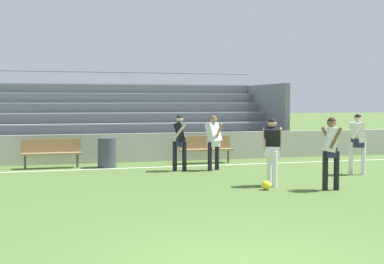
{
  "coord_description": "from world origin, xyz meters",
  "views": [
    {
      "loc": [
        -2.4,
        -6.22,
        2.06
      ],
      "look_at": [
        1.37,
        7.12,
        1.27
      ],
      "focal_mm": 50.56,
      "sensor_mm": 36.0,
      "label": 1
    }
  ],
  "objects_px": {
    "trash_bin": "(107,153)",
    "player_white_pressing_high": "(358,139)",
    "player_white_deep_cover": "(214,138)",
    "bench_centre_sideline": "(51,150)",
    "player_white_dropping_back": "(331,147)",
    "soccer_ball": "(266,185)",
    "bleacher_stand": "(42,117)",
    "bench_far_right": "(205,147)",
    "player_dark_wide_right": "(180,138)",
    "player_dark_on_ball": "(272,146)"
  },
  "relations": [
    {
      "from": "trash_bin",
      "to": "player_white_pressing_high",
      "type": "relative_size",
      "value": 0.54
    },
    {
      "from": "trash_bin",
      "to": "player_white_deep_cover",
      "type": "bearing_deg",
      "value": -28.03
    },
    {
      "from": "bench_centre_sideline",
      "to": "player_white_dropping_back",
      "type": "height_order",
      "value": "player_white_dropping_back"
    },
    {
      "from": "player_white_pressing_high",
      "to": "soccer_ball",
      "type": "distance_m",
      "value": 4.03
    },
    {
      "from": "bench_centre_sideline",
      "to": "player_white_deep_cover",
      "type": "bearing_deg",
      "value": -22.27
    },
    {
      "from": "bleacher_stand",
      "to": "bench_far_right",
      "type": "relative_size",
      "value": 10.21
    },
    {
      "from": "bench_far_right",
      "to": "player_white_pressing_high",
      "type": "height_order",
      "value": "player_white_pressing_high"
    },
    {
      "from": "bleacher_stand",
      "to": "player_dark_wide_right",
      "type": "xyz_separation_m",
      "value": [
        3.88,
        -5.69,
        -0.47
      ]
    },
    {
      "from": "bleacher_stand",
      "to": "bench_far_right",
      "type": "xyz_separation_m",
      "value": [
        5.23,
        -3.93,
        -0.91
      ]
    },
    {
      "from": "bench_far_right",
      "to": "player_white_dropping_back",
      "type": "height_order",
      "value": "player_white_dropping_back"
    },
    {
      "from": "bench_centre_sideline",
      "to": "player_white_pressing_high",
      "type": "bearing_deg",
      "value": -25.31
    },
    {
      "from": "bench_far_right",
      "to": "soccer_ball",
      "type": "xyz_separation_m",
      "value": [
        -0.27,
        -5.63,
        -0.44
      ]
    },
    {
      "from": "bleacher_stand",
      "to": "player_white_pressing_high",
      "type": "relative_size",
      "value": 10.82
    },
    {
      "from": "trash_bin",
      "to": "player_dark_on_ball",
      "type": "distance_m",
      "value": 5.91
    },
    {
      "from": "player_white_dropping_back",
      "to": "soccer_ball",
      "type": "bearing_deg",
      "value": 163.39
    },
    {
      "from": "trash_bin",
      "to": "player_dark_wide_right",
      "type": "relative_size",
      "value": 0.56
    },
    {
      "from": "player_dark_on_ball",
      "to": "trash_bin",
      "type": "bearing_deg",
      "value": 125.43
    },
    {
      "from": "bench_centre_sideline",
      "to": "player_white_deep_cover",
      "type": "xyz_separation_m",
      "value": [
        4.64,
        -1.9,
        0.43
      ]
    },
    {
      "from": "player_white_dropping_back",
      "to": "player_white_deep_cover",
      "type": "relative_size",
      "value": 1.03
    },
    {
      "from": "player_dark_on_ball",
      "to": "player_dark_wide_right",
      "type": "xyz_separation_m",
      "value": [
        -1.45,
        3.35,
        0.01
      ]
    },
    {
      "from": "player_white_deep_cover",
      "to": "bench_far_right",
      "type": "bearing_deg",
      "value": 79.88
    },
    {
      "from": "player_dark_on_ball",
      "to": "player_white_deep_cover",
      "type": "bearing_deg",
      "value": 97.87
    },
    {
      "from": "soccer_ball",
      "to": "player_white_dropping_back",
      "type": "bearing_deg",
      "value": -16.61
    },
    {
      "from": "player_dark_wide_right",
      "to": "player_white_dropping_back",
      "type": "bearing_deg",
      "value": -59.69
    },
    {
      "from": "bench_far_right",
      "to": "soccer_ball",
      "type": "height_order",
      "value": "bench_far_right"
    },
    {
      "from": "trash_bin",
      "to": "player_white_pressing_high",
      "type": "bearing_deg",
      "value": -28.58
    },
    {
      "from": "bleacher_stand",
      "to": "bench_far_right",
      "type": "bearing_deg",
      "value": -36.89
    },
    {
      "from": "player_dark_wide_right",
      "to": "soccer_ball",
      "type": "height_order",
      "value": "player_dark_wide_right"
    },
    {
      "from": "bench_far_right",
      "to": "player_white_deep_cover",
      "type": "relative_size",
      "value": 1.1
    },
    {
      "from": "trash_bin",
      "to": "player_white_deep_cover",
      "type": "relative_size",
      "value": 0.56
    },
    {
      "from": "bench_far_right",
      "to": "bench_centre_sideline",
      "type": "xyz_separation_m",
      "value": [
        -4.97,
        0.0,
        0.0
      ]
    },
    {
      "from": "player_dark_on_ball",
      "to": "player_dark_wide_right",
      "type": "height_order",
      "value": "player_dark_wide_right"
    },
    {
      "from": "player_white_dropping_back",
      "to": "soccer_ball",
      "type": "height_order",
      "value": "player_white_dropping_back"
    },
    {
      "from": "bench_far_right",
      "to": "player_white_dropping_back",
      "type": "distance_m",
      "value": 6.18
    },
    {
      "from": "bleacher_stand",
      "to": "player_white_deep_cover",
      "type": "bearing_deg",
      "value": -49.97
    },
    {
      "from": "bleacher_stand",
      "to": "bench_far_right",
      "type": "distance_m",
      "value": 6.61
    },
    {
      "from": "bleacher_stand",
      "to": "soccer_ball",
      "type": "xyz_separation_m",
      "value": [
        4.97,
        -9.56,
        -1.35
      ]
    },
    {
      "from": "player_dark_on_ball",
      "to": "player_white_pressing_high",
      "type": "bearing_deg",
      "value": 21.3
    },
    {
      "from": "player_dark_on_ball",
      "to": "player_white_pressing_high",
      "type": "xyz_separation_m",
      "value": [
        3.15,
        1.23,
        0.04
      ]
    },
    {
      "from": "player_white_dropping_back",
      "to": "player_dark_wide_right",
      "type": "relative_size",
      "value": 1.02
    },
    {
      "from": "trash_bin",
      "to": "player_white_pressing_high",
      "type": "height_order",
      "value": "player_white_pressing_high"
    },
    {
      "from": "player_dark_on_ball",
      "to": "soccer_ball",
      "type": "bearing_deg",
      "value": -125.98
    },
    {
      "from": "bench_far_right",
      "to": "player_white_pressing_high",
      "type": "bearing_deg",
      "value": -50.11
    },
    {
      "from": "player_white_dropping_back",
      "to": "player_dark_on_ball",
      "type": "bearing_deg",
      "value": 138.29
    },
    {
      "from": "bench_far_right",
      "to": "player_dark_wide_right",
      "type": "height_order",
      "value": "player_dark_wide_right"
    },
    {
      "from": "bleacher_stand",
      "to": "player_dark_wide_right",
      "type": "bearing_deg",
      "value": -55.7
    },
    {
      "from": "player_white_pressing_high",
      "to": "soccer_ball",
      "type": "height_order",
      "value": "player_white_pressing_high"
    },
    {
      "from": "trash_bin",
      "to": "player_white_dropping_back",
      "type": "relative_size",
      "value": 0.55
    },
    {
      "from": "player_white_dropping_back",
      "to": "player_dark_wide_right",
      "type": "height_order",
      "value": "player_white_dropping_back"
    },
    {
      "from": "bleacher_stand",
      "to": "player_dark_wide_right",
      "type": "relative_size",
      "value": 11.09
    }
  ]
}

